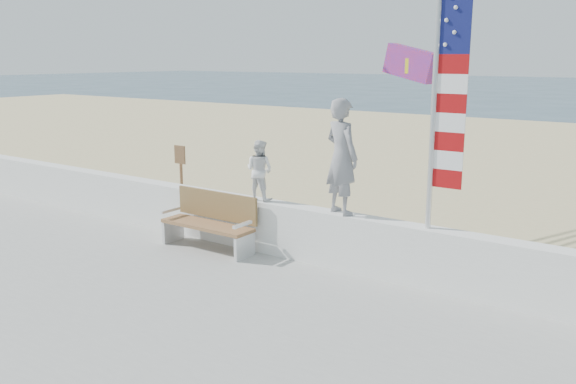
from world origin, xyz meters
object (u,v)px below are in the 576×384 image
at_px(adult, 342,157).
at_px(flag, 443,96).
at_px(bench, 211,220).
at_px(child, 259,170).

distance_m(adult, flag, 1.89).
xyz_separation_m(bench, flag, (3.98, 0.45, 2.30)).
xyz_separation_m(child, flag, (3.23, -0.00, 1.39)).
height_order(adult, child, adult).
bearing_deg(flag, bench, -173.50).
height_order(child, bench, child).
bearing_deg(bench, flag, 6.50).
relative_size(adult, child, 1.74).
xyz_separation_m(adult, flag, (1.60, -0.00, 1.00)).
relative_size(child, bench, 0.58).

